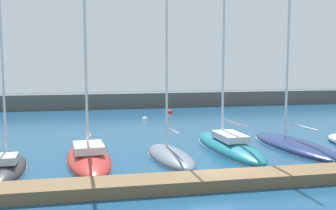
{
  "coord_description": "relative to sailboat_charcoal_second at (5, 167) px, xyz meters",
  "views": [
    {
      "loc": [
        -6.78,
        -20.12,
        6.26
      ],
      "look_at": [
        -1.91,
        3.9,
        3.5
      ],
      "focal_mm": 42.4,
      "sensor_mm": 36.0,
      "label": 1
    }
  ],
  "objects": [
    {
      "name": "sailboat_teal_fifth",
      "position": [
        14.22,
        2.6,
        0.18
      ],
      "size": [
        3.14,
        10.37,
        19.91
      ],
      "rotation": [
        0.0,
        0.0,
        1.63
      ],
      "color": "#19707F",
      "rests_on": "ground_plane"
    },
    {
      "name": "sailboat_red_third",
      "position": [
        4.61,
        1.23,
        0.08
      ],
      "size": [
        3.35,
        8.9,
        17.64
      ],
      "rotation": [
        0.0,
        0.0,
        1.65
      ],
      "color": "#B72D28",
      "rests_on": "ground_plane"
    },
    {
      "name": "mooring_buoy_red",
      "position": [
        14.17,
        22.7,
        -0.24
      ],
      "size": [
        0.8,
        0.8,
        0.8
      ],
      "primitive_type": "sphere",
      "color": "red",
      "rests_on": "ground_plane"
    },
    {
      "name": "sailboat_slate_fourth",
      "position": [
        9.72,
        0.87,
        -0.01
      ],
      "size": [
        3.03,
        6.98,
        12.94
      ],
      "rotation": [
        0.0,
        0.0,
        1.69
      ],
      "color": "slate",
      "rests_on": "ground_plane"
    },
    {
      "name": "ground_plane",
      "position": [
        11.46,
        -3.11,
        -0.24
      ],
      "size": [
        120.0,
        120.0,
        0.0
      ],
      "primitive_type": "plane",
      "color": "navy"
    },
    {
      "name": "mooring_buoy_white",
      "position": [
        10.54,
        18.2,
        -0.24
      ],
      "size": [
        0.6,
        0.6,
        0.6
      ],
      "primitive_type": "sphere",
      "color": "white",
      "rests_on": "ground_plane"
    },
    {
      "name": "breakwater_seawall",
      "position": [
        11.46,
        29.62,
        0.72
      ],
      "size": [
        108.0,
        2.12,
        1.92
      ],
      "primitive_type": "cube",
      "color": "#5B5651",
      "rests_on": "ground_plane"
    },
    {
      "name": "sailboat_charcoal_second",
      "position": [
        0.0,
        0.0,
        0.0
      ],
      "size": [
        2.49,
        6.65,
        14.49
      ],
      "rotation": [
        0.0,
        0.0,
        1.62
      ],
      "color": "#2D2D33",
      "rests_on": "ground_plane"
    },
    {
      "name": "dock_pier",
      "position": [
        11.46,
        -4.82,
        0.05
      ],
      "size": [
        37.79,
        1.95,
        0.58
      ],
      "primitive_type": "cube",
      "color": "brown",
      "rests_on": "ground_plane"
    },
    {
      "name": "sailboat_navy_sixth",
      "position": [
        19.13,
        2.09,
        0.1
      ],
      "size": [
        3.99,
        10.36,
        18.32
      ],
      "rotation": [
        0.0,
        0.0,
        1.68
      ],
      "color": "navy",
      "rests_on": "ground_plane"
    }
  ]
}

